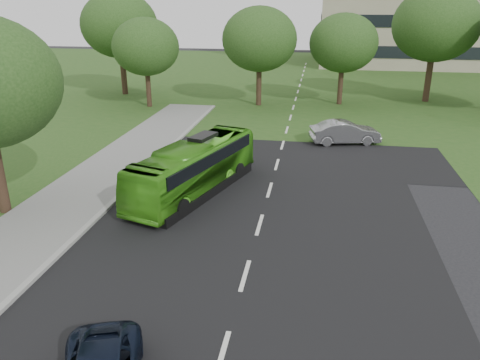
{
  "coord_description": "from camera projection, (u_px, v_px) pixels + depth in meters",
  "views": [
    {
      "loc": [
        2.14,
        -15.81,
        8.91
      ],
      "look_at": [
        -1.02,
        3.04,
        1.6
      ],
      "focal_mm": 35.0,
      "sensor_mm": 36.0,
      "label": 1
    }
  ],
  "objects": [
    {
      "name": "tree_park_f",
      "position": [
        119.0,
        25.0,
        45.75
      ],
      "size": [
        7.45,
        7.45,
        9.95
      ],
      "color": "black",
      "rests_on": "ground"
    },
    {
      "name": "tree_park_d",
      "position": [
        436.0,
        25.0,
        42.18
      ],
      "size": [
        7.77,
        7.77,
        10.28
      ],
      "color": "black",
      "rests_on": "ground"
    },
    {
      "name": "street_surfaces",
      "position": [
        286.0,
        115.0,
        39.09
      ],
      "size": [
        120.0,
        120.0,
        0.15
      ],
      "color": "black",
      "rests_on": "ground"
    },
    {
      "name": "tree_park_c",
      "position": [
        344.0,
        43.0,
        41.51
      ],
      "size": [
        6.06,
        6.06,
        8.05
      ],
      "color": "black",
      "rests_on": "ground"
    },
    {
      "name": "bus",
      "position": [
        194.0,
        168.0,
        22.95
      ],
      "size": [
        4.77,
        9.37,
        2.55
      ],
      "primitive_type": "imported",
      "rotation": [
        0.0,
        0.0,
        -0.3
      ],
      "color": "#439F1C",
      "rests_on": "ground"
    },
    {
      "name": "ground",
      "position": [
        253.0,
        248.0,
        18.08
      ],
      "size": [
        160.0,
        160.0,
        0.0
      ],
      "primitive_type": "plane",
      "color": "black",
      "rests_on": "ground"
    },
    {
      "name": "tree_park_b",
      "position": [
        260.0,
        39.0,
        40.94
      ],
      "size": [
        6.59,
        6.59,
        8.63
      ],
      "color": "black",
      "rests_on": "ground"
    },
    {
      "name": "sedan",
      "position": [
        345.0,
        132.0,
        31.17
      ],
      "size": [
        4.84,
        2.66,
        1.51
      ],
      "primitive_type": "imported",
      "rotation": [
        0.0,
        0.0,
        1.81
      ],
      "color": "#9A9A9E",
      "rests_on": "ground"
    },
    {
      "name": "tree_park_a",
      "position": [
        146.0,
        47.0,
        40.57
      ],
      "size": [
        5.81,
        5.81,
        7.72
      ],
      "color": "black",
      "rests_on": "ground"
    }
  ]
}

